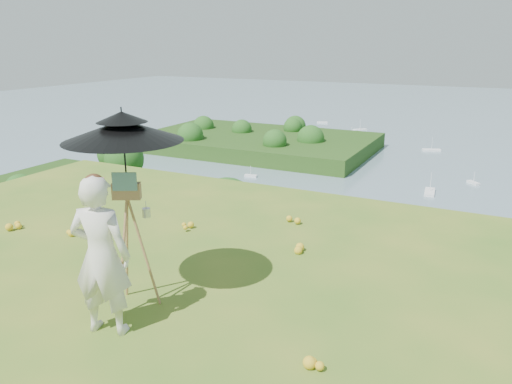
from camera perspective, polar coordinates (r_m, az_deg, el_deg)
The scene contains 12 objects.
ground at distance 5.58m, azimuth -18.69°, elevation -19.02°, with size 14.00×14.00×0.00m, color #407120.
shoreline_tier at distance 87.41m, azimuth 21.76°, elevation -11.09°, with size 170.00×28.00×8.00m, color #6D6257.
bay_water at distance 245.91m, azimuth 25.58°, elevation 6.52°, with size 700.00×700.00×0.00m, color slate.
peninsula at distance 179.35m, azimuth 0.13°, elevation 6.52°, with size 90.00×60.00×12.00m, color #1C3D10, non-canonical shape.
slope_trees at distance 42.32m, azimuth 19.52°, elevation -9.65°, with size 110.00×50.00×6.00m, color #255018, non-canonical shape.
harbor_town at distance 84.69m, azimuth 22.24°, elevation -7.19°, with size 110.00×22.00×5.00m, color silver, non-canonical shape.
moored_boats at distance 168.89m, azimuth 20.49°, elevation 3.18°, with size 140.00×140.00×0.70m, color white, non-canonical shape.
wildflowers at distance 5.69m, azimuth -16.91°, elevation -17.36°, with size 10.00×10.50×0.12m, color gold, non-canonical shape.
painter at distance 5.78m, azimuth -17.29°, elevation -7.00°, with size 0.68×0.44×1.86m, color white.
field_easel at distance 6.27m, azimuth -14.16°, elevation -5.39°, with size 0.66×0.66×1.74m, color olive, non-canonical shape.
sun_umbrella at distance 5.99m, azimuth -14.80°, elevation 4.40°, with size 1.39×1.39×1.05m, color black, non-canonical shape.
painter_cap at distance 5.50m, azimuth -18.08°, elevation 1.37°, with size 0.21×0.26×0.10m, color #E37D82, non-canonical shape.
Camera 1 is at (3.41, -3.05, 3.19)m, focal length 35.00 mm.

